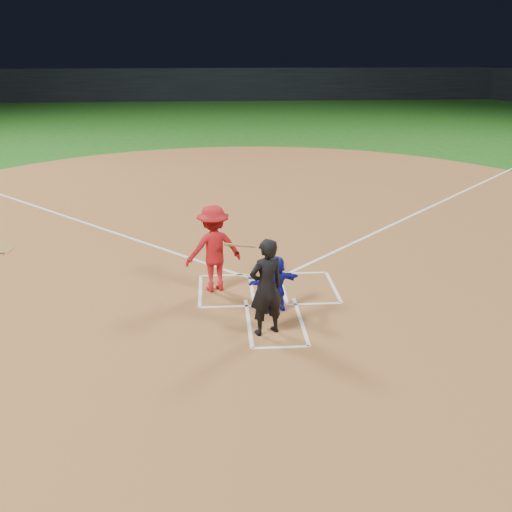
{
  "coord_description": "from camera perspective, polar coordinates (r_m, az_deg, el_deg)",
  "views": [
    {
      "loc": [
        -1.19,
        -12.36,
        5.48
      ],
      "look_at": [
        -0.3,
        -0.4,
        1.0
      ],
      "focal_mm": 40.0,
      "sensor_mm": 36.0,
      "label": 1
    }
  ],
  "objects": [
    {
      "name": "ground",
      "position": [
        13.57,
        1.14,
        -3.34
      ],
      "size": [
        120.0,
        120.0,
        0.0
      ],
      "primitive_type": "plane",
      "color": "#164B12",
      "rests_on": "ground"
    },
    {
      "name": "home_plate_dirt",
      "position": [
        19.19,
        -0.52,
        3.91
      ],
      "size": [
        28.0,
        28.0,
        0.01
      ],
      "primitive_type": "cylinder",
      "color": "brown",
      "rests_on": "ground"
    },
    {
      "name": "chalk_markings",
      "position": [
        18.51,
        -0.38,
        3.31
      ],
      "size": [
        28.35,
        17.32,
        0.01
      ],
      "color": "white",
      "rests_on": "home_plate_dirt"
    },
    {
      "name": "home_plate",
      "position": [
        13.56,
        1.14,
        -3.26
      ],
      "size": [
        0.6,
        0.6,
        0.02
      ],
      "primitive_type": "cylinder",
      "rotation": [
        0.0,
        0.0,
        3.14
      ],
      "color": "silver",
      "rests_on": "home_plate_dirt"
    },
    {
      "name": "umpire",
      "position": [
        11.16,
        1.04,
        -3.13
      ],
      "size": [
        0.86,
        0.73,
        2.0
      ],
      "primitive_type": "imported",
      "rotation": [
        0.0,
        0.0,
        3.55
      ],
      "color": "black",
      "rests_on": "home_plate_dirt"
    },
    {
      "name": "catcher",
      "position": [
        12.23,
        2.01,
        -2.79
      ],
      "size": [
        1.24,
        0.77,
        1.27
      ],
      "primitive_type": "imported",
      "rotation": [
        0.0,
        0.0,
        3.5
      ],
      "color": "#1416A7",
      "rests_on": "home_plate_dirt"
    },
    {
      "name": "stadium_wall_far",
      "position": [
        60.5,
        -3.25,
        16.76
      ],
      "size": [
        80.0,
        1.2,
        3.2
      ],
      "primitive_type": "cube",
      "color": "black",
      "rests_on": "ground"
    },
    {
      "name": "batter_at_plate",
      "position": [
        13.2,
        -4.26,
        0.75
      ],
      "size": [
        1.72,
        1.1,
        2.05
      ],
      "color": "#AD1318",
      "rests_on": "home_plate_dirt"
    }
  ]
}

